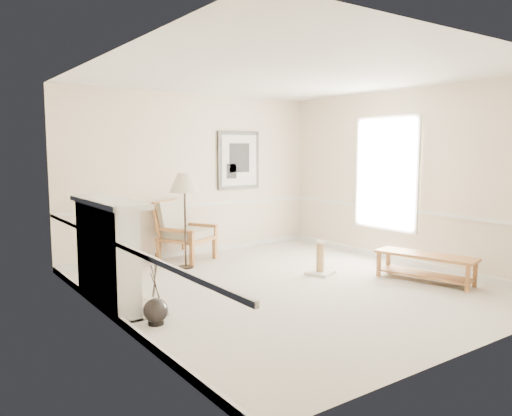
# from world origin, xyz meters

# --- Properties ---
(ground) EXTENTS (5.50, 5.50, 0.00)m
(ground) POSITION_xyz_m (0.00, 0.00, 0.00)
(ground) COLOR silver
(ground) RESTS_ON ground
(room) EXTENTS (5.04, 5.54, 2.92)m
(room) POSITION_xyz_m (0.14, 0.08, 1.87)
(room) COLOR beige
(room) RESTS_ON ground
(fireplace) EXTENTS (0.64, 1.64, 1.31)m
(fireplace) POSITION_xyz_m (-2.34, 0.60, 0.64)
(fireplace) COLOR white
(fireplace) RESTS_ON ground
(floor_vase) EXTENTS (0.27, 0.27, 0.80)m
(floor_vase) POSITION_xyz_m (-2.15, -0.34, 0.15)
(floor_vase) COLOR black
(floor_vase) RESTS_ON ground
(armchair) EXTENTS (1.07, 1.09, 1.03)m
(armchair) POSITION_xyz_m (-0.44, 2.41, 0.56)
(armchair) COLOR olive
(armchair) RESTS_ON ground
(floor_lamp) EXTENTS (0.51, 0.51, 1.53)m
(floor_lamp) POSITION_xyz_m (-0.66, 1.83, 1.34)
(floor_lamp) COLOR black
(floor_lamp) RESTS_ON ground
(bench) EXTENTS (0.77, 1.48, 0.41)m
(bench) POSITION_xyz_m (1.79, -0.92, 0.27)
(bench) COLOR olive
(bench) RESTS_ON ground
(scratching_post) EXTENTS (0.48, 0.48, 0.52)m
(scratching_post) POSITION_xyz_m (0.82, 0.26, 0.16)
(scratching_post) COLOR white
(scratching_post) RESTS_ON ground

